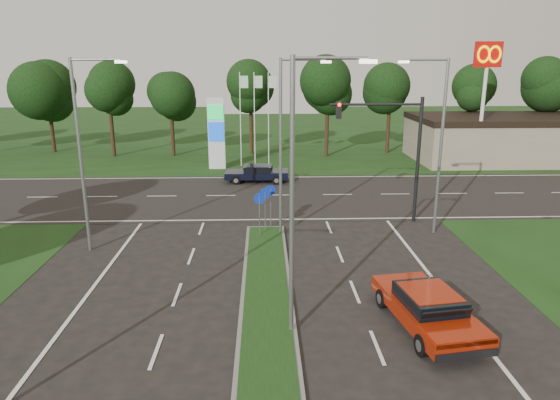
{
  "coord_description": "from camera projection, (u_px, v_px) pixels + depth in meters",
  "views": [
    {
      "loc": [
        -0.08,
        -8.95,
        8.78
      ],
      "look_at": [
        0.73,
        14.83,
        2.2
      ],
      "focal_mm": 32.0,
      "sensor_mm": 36.0,
      "label": 1
    }
  ],
  "objects": [
    {
      "name": "median_signs",
      "position": [
        265.0,
        201.0,
        26.3
      ],
      "size": [
        1.16,
        1.76,
        2.38
      ],
      "color": "gray",
      "rests_on": "ground"
    },
    {
      "name": "streetlight_right_far",
      "position": [
        438.0,
        138.0,
        25.31
      ],
      "size": [
        2.53,
        0.22,
        9.0
      ],
      "rotation": [
        0.0,
        0.0,
        3.14
      ],
      "color": "gray",
      "rests_on": "ground"
    },
    {
      "name": "streetlight_median_far",
      "position": [
        285.0,
        139.0,
        25.06
      ],
      "size": [
        2.53,
        0.22,
        9.0
      ],
      "color": "gray",
      "rests_on": "ground"
    },
    {
      "name": "traffic_signal",
      "position": [
        396.0,
        140.0,
        27.3
      ],
      "size": [
        5.1,
        0.42,
        7.0
      ],
      "color": "black",
      "rests_on": "ground"
    },
    {
      "name": "red_sedan",
      "position": [
        427.0,
        307.0,
        16.93
      ],
      "size": [
        2.82,
        5.29,
        1.38
      ],
      "rotation": [
        0.0,
        0.0,
        0.16
      ],
      "color": "#9A1E08",
      "rests_on": "ground"
    },
    {
      "name": "navy_sedan",
      "position": [
        257.0,
        173.0,
        37.73
      ],
      "size": [
        4.76,
        2.1,
        1.29
      ],
      "rotation": [
        0.0,
        0.0,
        1.54
      ],
      "color": "black",
      "rests_on": "ground"
    },
    {
      "name": "streetlight_left_far",
      "position": [
        84.0,
        146.0,
        22.83
      ],
      "size": [
        2.53,
        0.22,
        9.0
      ],
      "color": "gray",
      "rests_on": "ground"
    },
    {
      "name": "commercial_building",
      "position": [
        503.0,
        139.0,
        45.83
      ],
      "size": [
        16.0,
        9.0,
        4.0
      ],
      "primitive_type": "cube",
      "color": "gray",
      "rests_on": "ground"
    },
    {
      "name": "mcdonalds_sign",
      "position": [
        486.0,
        73.0,
        40.22
      ],
      "size": [
        2.2,
        0.47,
        10.4
      ],
      "color": "silver",
      "rests_on": "ground"
    },
    {
      "name": "median_kerb",
      "position": [
        268.0,
        367.0,
        14.8
      ],
      "size": [
        2.0,
        26.0,
        0.12
      ],
      "primitive_type": "cube",
      "color": "slate",
      "rests_on": "ground"
    },
    {
      "name": "cross_road",
      "position": [
        265.0,
        195.0,
        34.08
      ],
      "size": [
        160.0,
        12.0,
        0.02
      ],
      "primitive_type": "cube",
      "color": "black",
      "rests_on": "ground"
    },
    {
      "name": "gas_pylon",
      "position": [
        219.0,
        131.0,
        41.82
      ],
      "size": [
        5.8,
        1.26,
        8.0
      ],
      "color": "silver",
      "rests_on": "ground"
    },
    {
      "name": "treeline_far",
      "position": [
        265.0,
        84.0,
        47.61
      ],
      "size": [
        6.0,
        6.0,
        9.9
      ],
      "color": "black",
      "rests_on": "ground"
    },
    {
      "name": "verge_far",
      "position": [
        264.0,
        133.0,
        63.95
      ],
      "size": [
        160.0,
        50.0,
        0.02
      ],
      "primitive_type": "cube",
      "color": "#173210",
      "rests_on": "ground"
    },
    {
      "name": "streetlight_median_near",
      "position": [
        298.0,
        186.0,
        15.42
      ],
      "size": [
        2.53,
        0.22,
        9.0
      ],
      "color": "gray",
      "rests_on": "ground"
    }
  ]
}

